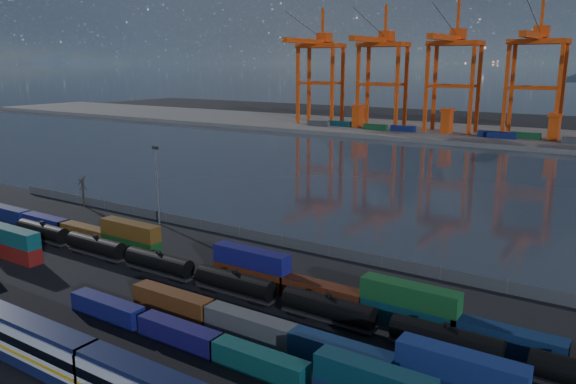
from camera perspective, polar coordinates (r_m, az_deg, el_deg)
The scene contains 13 objects.
ground at distance 84.51m, azimuth -11.45°, elevation -10.47°, with size 700.00×700.00×0.00m, color black.
harbor_water at distance 171.99m, azimuth 13.88°, elevation 1.43°, with size 700.00×700.00×0.00m, color #2A313C.
far_quay at distance 272.03m, azimuth 21.44°, elevation 5.25°, with size 700.00×70.00×2.00m, color #514F4C.
container_row_south at distance 68.82m, azimuth -9.11°, elevation -14.10°, with size 140.33×2.45×5.22m.
container_row_mid at distance 86.08m, azimuth -16.04°, elevation -8.92°, with size 142.69×2.60×5.55m.
container_row_north at distance 87.01m, azimuth -3.60°, elevation -8.06°, with size 142.69×2.64×5.62m.
tanker_string at distance 78.49m, azimuth -0.92°, elevation -10.44°, with size 121.85×2.87×4.10m.
waterfront_fence at distance 104.42m, azimuth -0.61°, elevation -5.02°, with size 160.12×0.12×2.20m.
bare_tree at distance 141.27m, azimuth -20.10°, elevation 0.11°, with size 1.97×2.02×7.63m.
yard_light_mast at distance 119.78m, azimuth -13.15°, elevation 1.08°, with size 1.60×0.40×16.60m.
gantry_cranes at distance 265.37m, azimuth 20.16°, elevation 13.05°, with size 198.37×44.87×60.76m.
quay_containers at distance 260.25m, azimuth 18.42°, elevation 5.68°, with size 172.58×10.99×2.60m.
straddle_carriers at distance 262.12m, azimuth 20.55°, elevation 6.57°, with size 140.00×7.00×11.10m.
Camera 1 is at (55.55, -54.35, 33.20)m, focal length 35.00 mm.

